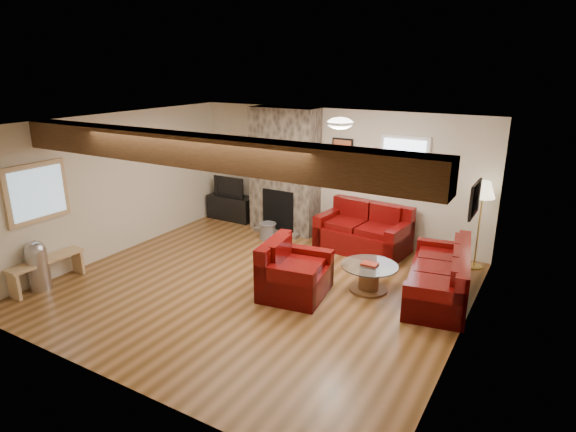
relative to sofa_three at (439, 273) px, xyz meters
The scene contains 18 objects.
room 2.84m from the sofa_three, 156.66° to the right, with size 8.00×8.00×8.00m.
oak_beam 3.91m from the sofa_three, 136.91° to the right, with size 6.00×0.36×0.38m, color #362210.
chimney_breast 3.85m from the sofa_three, 157.78° to the left, with size 1.40×0.67×2.50m.
back_window 2.31m from the sofa_three, 124.57° to the left, with size 0.90×0.08×1.10m, color white, non-canonical shape.
hatch_window 6.11m from the sofa_three, 154.71° to the right, with size 0.08×1.00×0.90m, color tan, non-canonical shape.
ceiling_dome 2.61m from the sofa_three, behind, with size 0.40×0.40×0.18m, color white, non-canonical shape.
artwork_back 3.14m from the sofa_three, 144.86° to the left, with size 0.42×0.06×0.52m, color black, non-canonical shape.
artwork_right 1.65m from the sofa_three, 58.07° to the right, with size 0.06×0.55×0.42m, color black, non-canonical shape.
sofa_three is the anchor object (origin of this frame).
loveseat 2.02m from the sofa_three, 144.92° to the left, with size 1.61×0.93×0.86m, color #420405, non-canonical shape.
armchair_red 2.10m from the sofa_three, 151.29° to the right, with size 1.01×0.89×0.82m, color #420405, non-canonical shape.
coffee_table 1.02m from the sofa_three, 159.99° to the right, with size 0.86×0.86×0.45m.
tv_cabinet 5.08m from the sofa_three, 163.30° to the left, with size 1.06×0.42×0.53m, color black.
television 5.09m from the sofa_three, 163.30° to the left, with size 0.77×0.10×0.44m, color black.
floor_lamp 1.68m from the sofa_three, 78.39° to the left, with size 0.38×0.38×1.50m.
pine_bench 5.95m from the sofa_three, 153.18° to the right, with size 0.27×1.17×0.44m, color tan, non-canonical shape.
pedal_bin 6.01m from the sofa_three, 151.90° to the right, with size 0.31×0.31×0.78m, color #ABAAB0, non-canonical shape.
coal_bucket 3.59m from the sofa_three, 167.00° to the left, with size 0.35×0.35×0.33m, color gray, non-canonical shape.
Camera 1 is at (3.84, -5.63, 3.31)m, focal length 30.00 mm.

